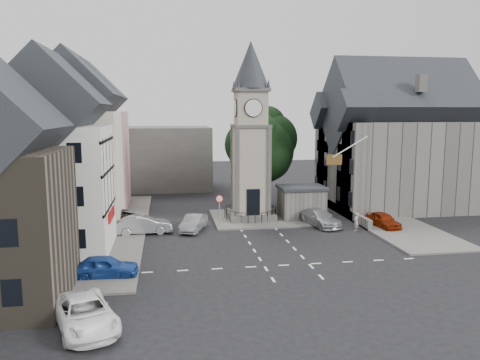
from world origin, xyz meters
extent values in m
plane|color=black|center=(0.00, 0.00, 0.00)|extent=(120.00, 120.00, 0.00)
cube|color=#595651|center=(-12.50, 6.00, 0.07)|extent=(6.00, 30.00, 0.14)
cube|color=#595651|center=(12.00, 8.00, 0.07)|extent=(6.00, 26.00, 0.14)
cube|color=#595651|center=(1.50, 8.00, 0.08)|extent=(10.00, 8.00, 0.16)
cube|color=silver|center=(0.00, -5.50, 0.01)|extent=(20.00, 8.00, 0.01)
cube|color=#4C4944|center=(0.00, 8.00, 0.35)|extent=(4.20, 4.20, 0.70)
torus|color=black|center=(0.00, 8.00, 1.08)|extent=(4.86, 4.86, 0.06)
cube|color=#A19382|center=(0.00, 8.00, 4.70)|extent=(3.00, 3.00, 8.00)
cube|color=black|center=(0.00, 6.55, 1.90)|extent=(1.20, 0.25, 2.40)
cube|color=#4C4944|center=(0.00, 8.00, 8.70)|extent=(3.30, 3.30, 0.25)
cube|color=#A19382|center=(0.00, 8.00, 10.30)|extent=(2.70, 2.70, 3.20)
cylinder|color=white|center=(0.00, 6.60, 10.30)|extent=(1.50, 0.12, 1.50)
cube|color=#4C4944|center=(0.00, 8.00, 11.90)|extent=(3.10, 3.10, 0.30)
cone|color=#202428|center=(0.00, 8.00, 14.15)|extent=(3.40, 3.40, 4.20)
cube|color=#595752|center=(4.80, 7.50, 1.40)|extent=(4.00, 3.00, 2.80)
cube|color=#202428|center=(4.80, 7.50, 2.95)|extent=(4.30, 3.30, 0.25)
cylinder|color=black|center=(2.00, 13.00, 2.20)|extent=(0.70, 0.70, 4.40)
cylinder|color=black|center=(-3.20, 5.50, 1.25)|extent=(0.10, 0.10, 2.50)
cone|color=#A50C0C|center=(-3.20, 5.40, 2.50)|extent=(0.70, 0.06, 0.70)
cone|color=white|center=(-3.20, 5.38, 2.50)|extent=(0.54, 0.04, 0.54)
cube|color=#D49295|center=(-15.50, 16.00, 5.00)|extent=(7.50, 7.00, 10.00)
cube|color=beige|center=(-15.50, 8.00, 5.00)|extent=(7.50, 7.00, 10.00)
cube|color=silver|center=(-15.50, 0.00, 4.50)|extent=(7.50, 7.00, 9.00)
cube|color=#4C4944|center=(-12.00, 28.00, 4.00)|extent=(20.00, 10.00, 8.00)
cube|color=#595752|center=(16.00, 11.00, 4.50)|extent=(14.00, 10.00, 9.00)
cube|color=#595752|center=(9.80, 7.50, 4.50)|extent=(1.60, 4.40, 9.00)
cube|color=#595752|center=(9.80, 14.50, 4.50)|extent=(1.60, 4.40, 9.00)
cube|color=#595752|center=(9.20, 10.00, 0.45)|extent=(0.40, 16.00, 0.90)
cylinder|color=white|center=(8.00, 4.00, 7.00)|extent=(3.17, 0.10, 1.89)
plane|color=#B21414|center=(6.60, 4.00, 5.90)|extent=(1.40, 0.00, 1.40)
imported|color=#1C439B|center=(-11.50, -6.00, 0.69)|extent=(4.10, 1.81, 1.37)
imported|color=#979B9F|center=(-9.66, 4.08, 0.76)|extent=(4.74, 1.99, 1.52)
imported|color=#2E2D30|center=(-11.50, 7.74, 0.63)|extent=(4.81, 4.61, 1.27)
imported|color=gray|center=(-5.50, 4.50, 0.68)|extent=(2.74, 4.36, 1.36)
imported|color=#A3A6AB|center=(5.55, 4.50, 0.72)|extent=(3.29, 5.30, 1.43)
imported|color=maroon|center=(10.84, 3.00, 0.66)|extent=(2.02, 4.06, 1.33)
imported|color=white|center=(-11.54, -12.83, 0.73)|extent=(4.08, 5.73, 1.45)
imported|color=#A8968B|center=(8.00, 2.18, 0.79)|extent=(0.69, 0.66, 1.59)
camera|label=1|loc=(-7.65, -34.20, 9.99)|focal=35.00mm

